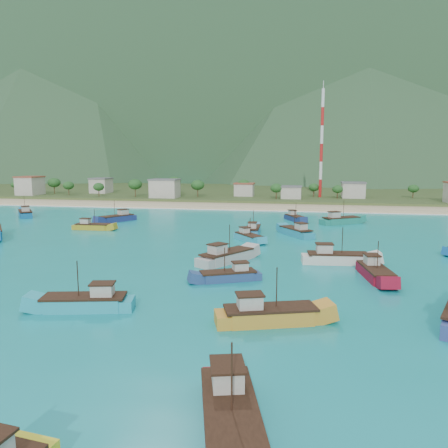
% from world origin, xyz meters
% --- Properties ---
extents(ground, '(600.00, 600.00, 0.00)m').
position_xyz_m(ground, '(0.00, 0.00, 0.00)').
color(ground, '#0D9392').
rests_on(ground, ground).
extents(beach, '(400.00, 18.00, 1.20)m').
position_xyz_m(beach, '(0.00, 79.00, 0.00)').
color(beach, beige).
rests_on(beach, ground).
extents(land, '(400.00, 110.00, 2.40)m').
position_xyz_m(land, '(0.00, 140.00, 0.00)').
color(land, '#385123').
rests_on(land, ground).
extents(surf_line, '(400.00, 2.50, 0.08)m').
position_xyz_m(surf_line, '(0.00, 69.50, 0.00)').
color(surf_line, white).
rests_on(surf_line, ground).
extents(mountains, '(1520.00, 440.00, 260.00)m').
position_xyz_m(mountains, '(-18.31, 403.81, 106.83)').
color(mountains, slate).
rests_on(mountains, ground).
extents(village, '(209.78, 27.98, 7.45)m').
position_xyz_m(village, '(-2.57, 100.17, 4.70)').
color(village, beige).
rests_on(village, ground).
extents(vegetation, '(276.59, 26.10, 8.72)m').
position_xyz_m(vegetation, '(-6.40, 102.71, 5.09)').
color(vegetation, '#235623').
rests_on(vegetation, ground).
extents(radio_tower, '(1.20, 1.20, 42.31)m').
position_xyz_m(radio_tower, '(29.73, 108.00, 22.76)').
color(radio_tower, red).
rests_on(radio_tower, ground).
extents(boat_1, '(8.52, 11.08, 6.50)m').
position_xyz_m(boat_1, '(12.34, -3.81, 0.79)').
color(boat_1, '#B1AAA2').
rests_on(boat_1, ground).
extents(boat_4, '(7.89, 10.61, 6.18)m').
position_xyz_m(boat_4, '(-25.25, 37.17, 0.73)').
color(boat_4, navy).
rests_on(boat_4, ground).
extents(boat_6, '(7.26, 8.54, 5.15)m').
position_xyz_m(boat_6, '(13.28, 15.98, 0.54)').
color(boat_6, '#299CB8').
rests_on(boat_6, ground).
extents(boat_7, '(10.96, 6.33, 6.22)m').
position_xyz_m(boat_7, '(21.50, -29.19, 0.74)').
color(boat_7, gold).
rests_on(boat_7, ground).
extents(boat_8, '(10.96, 8.74, 6.49)m').
position_xyz_m(boat_8, '(33.50, 43.82, 0.79)').
color(boat_8, '#1A7E6B').
rests_on(boat_8, ground).
extents(boat_10, '(9.24, 10.38, 6.37)m').
position_xyz_m(boat_10, '(-56.10, 41.58, 0.76)').
color(boat_10, '#0F5A91').
rests_on(boat_10, ground).
extents(boat_11, '(10.95, 4.34, 6.30)m').
position_xyz_m(boat_11, '(29.85, -1.24, 0.75)').
color(boat_11, beige).
rests_on(boat_11, ground).
extents(boat_12, '(9.12, 3.00, 5.33)m').
position_xyz_m(boat_12, '(-25.22, 23.04, 0.58)').
color(boat_12, '#AF9620').
rests_on(boat_12, ground).
extents(boat_13, '(8.83, 5.92, 5.06)m').
position_xyz_m(boat_13, '(14.77, -14.30, 0.53)').
color(boat_13, navy).
rests_on(boat_13, ground).
extents(boat_14, '(10.55, 5.23, 5.99)m').
position_xyz_m(boat_14, '(1.35, -29.03, 0.70)').
color(boat_14, '#22A5B9').
rests_on(boat_14, ground).
extents(boat_16, '(4.42, 10.26, 5.87)m').
position_xyz_m(boat_16, '(34.65, -9.24, 0.67)').
color(boat_16, maroon).
rests_on(boat_16, ground).
extents(boat_17, '(8.16, 10.11, 6.00)m').
position_xyz_m(boat_17, '(22.77, 23.89, 0.70)').
color(boat_17, teal).
rests_on(boat_17, ground).
extents(boat_24, '(6.01, 11.31, 6.41)m').
position_xyz_m(boat_24, '(20.81, -47.26, 0.77)').
color(boat_24, maroon).
rests_on(boat_24, ground).
extents(boat_25, '(3.23, 9.63, 5.62)m').
position_xyz_m(boat_25, '(13.13, 24.64, 0.63)').
color(boat_25, teal).
rests_on(boat_25, ground).
extents(boat_26, '(6.35, 9.35, 5.36)m').
position_xyz_m(boat_26, '(21.64, 48.02, 0.58)').
color(boat_26, navy).
rests_on(boat_26, ground).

